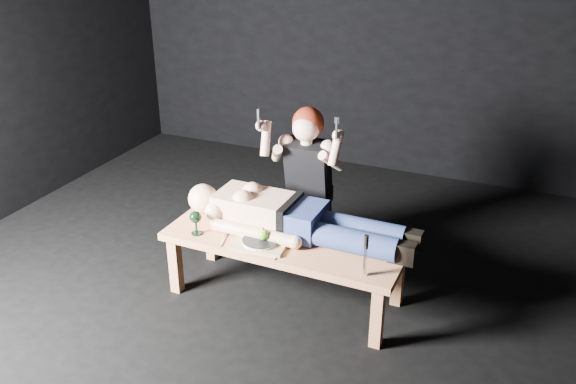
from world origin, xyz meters
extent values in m
plane|color=black|center=(0.00, 0.00, 0.00)|extent=(5.00, 5.00, 0.00)
plane|color=black|center=(0.00, 2.50, 1.50)|extent=(5.00, 0.00, 5.00)
cube|color=tan|center=(0.12, 0.07, 0.23)|extent=(1.55, 0.61, 0.45)
cube|color=tan|center=(0.01, -0.07, 0.46)|extent=(0.36, 0.28, 0.02)
cylinder|color=white|center=(0.01, -0.07, 0.48)|extent=(0.24, 0.24, 0.02)
sphere|color=#62AA22|center=(0.03, -0.06, 0.52)|extent=(0.07, 0.07, 0.07)
cube|color=#B2B2B7|center=(-0.23, -0.11, 0.45)|extent=(0.05, 0.16, 0.01)
cube|color=#B2B2B7|center=(0.17, -0.12, 0.45)|extent=(0.04, 0.16, 0.01)
cube|color=#B2B2B7|center=(0.10, -0.03, 0.45)|extent=(0.13, 0.12, 0.01)
camera|label=1|loc=(1.47, -3.03, 2.35)|focal=37.90mm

